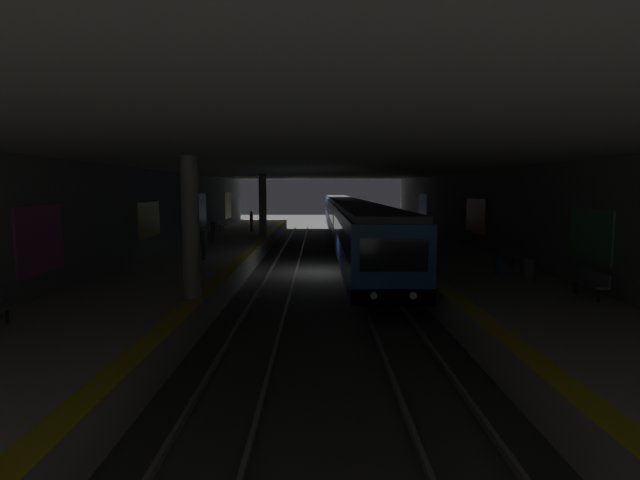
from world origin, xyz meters
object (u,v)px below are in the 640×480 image
object	(u,v)px
person_waiting_near	(204,242)
metro_train	(346,217)
trash_bin	(529,270)
pillar_near	(191,228)
suitcase_rolling	(499,266)
person_standing_far	(213,230)
person_walking_mid	(420,225)
bench_left_far	(419,223)
pillar_far	(263,206)
bench_left_near	(590,281)
bench_left_mid	(509,254)
bench_right_mid	(221,224)
person_boarding	(251,220)

from	to	relation	value
person_waiting_near	metro_train	bearing A→B (deg)	-22.35
metro_train	trash_bin	size ratio (longest dim) A/B	66.33
pillar_near	metro_train	bearing A→B (deg)	-12.97
pillar_near	suitcase_rolling	size ratio (longest dim) A/B	4.72
person_waiting_near	person_standing_far	world-z (taller)	person_waiting_near
pillar_near	person_waiting_near	xyz separation A→B (m)	(8.60, 1.61, -1.38)
person_walking_mid	person_standing_far	distance (m)	14.71
bench_left_far	trash_bin	size ratio (longest dim) A/B	2.00
pillar_far	bench_left_near	world-z (taller)	pillar_far
bench_left_mid	suitcase_rolling	bearing A→B (deg)	151.45
person_standing_far	person_waiting_near	bearing A→B (deg)	-171.11
pillar_far	bench_left_near	size ratio (longest dim) A/B	2.68
person_waiting_near	suitcase_rolling	distance (m)	13.81
bench_left_near	bench_right_mid	size ratio (longest dim) A/B	1.00
person_standing_far	trash_bin	bearing A→B (deg)	-132.64
bench_left_near	trash_bin	bearing A→B (deg)	14.05
bench_left_near	person_waiting_near	distance (m)	16.85
bench_right_mid	person_standing_far	world-z (taller)	person_standing_far
bench_left_mid	person_boarding	world-z (taller)	person_boarding
bench_left_mid	pillar_near	bearing A→B (deg)	118.00
trash_bin	suitcase_rolling	bearing A→B (deg)	24.78
pillar_near	bench_left_mid	world-z (taller)	pillar_near
person_walking_mid	person_boarding	world-z (taller)	person_walking_mid
pillar_far	bench_right_mid	size ratio (longest dim) A/B	2.68
pillar_far	person_waiting_near	bearing A→B (deg)	172.29
suitcase_rolling	person_boarding	bearing A→B (deg)	32.06
bench_left_far	person_walking_mid	distance (m)	7.57
person_standing_far	metro_train	bearing A→B (deg)	-39.03
person_boarding	suitcase_rolling	bearing A→B (deg)	-147.94
person_walking_mid	bench_left_mid	bearing A→B (deg)	-173.87
bench_left_far	person_boarding	size ratio (longest dim) A/B	1.01
person_waiting_near	person_walking_mid	size ratio (longest dim) A/B	0.97
bench_right_mid	person_standing_far	bearing A→B (deg)	-171.96
pillar_far	person_boarding	distance (m)	4.98
bench_left_near	person_waiting_near	size ratio (longest dim) A/B	1.03
bench_left_mid	bench_left_far	distance (m)	20.49
metro_train	person_boarding	world-z (taller)	metro_train
bench_right_mid	bench_left_near	bearing A→B (deg)	-146.66
person_standing_far	person_boarding	size ratio (longest dim) A/B	0.92
person_boarding	bench_right_mid	bearing A→B (deg)	71.57
person_walking_mid	trash_bin	distance (m)	16.98
pillar_far	bench_left_far	bearing A→B (deg)	-61.99
pillar_far	person_standing_far	xyz separation A→B (m)	(-3.69, 2.89, -1.45)
metro_train	person_boarding	xyz separation A→B (m)	(-3.39, 8.01, -0.06)
bench_left_far	suitcase_rolling	xyz separation A→B (m)	(-23.01, 1.37, -0.19)
bench_left_far	bench_right_mid	bearing A→B (deg)	94.64
pillar_far	person_standing_far	bearing A→B (deg)	141.93
person_standing_far	suitcase_rolling	world-z (taller)	person_standing_far
bench_left_far	person_boarding	world-z (taller)	person_boarding
bench_right_mid	trash_bin	xyz separation A→B (m)	(-23.01, -16.33, -0.10)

